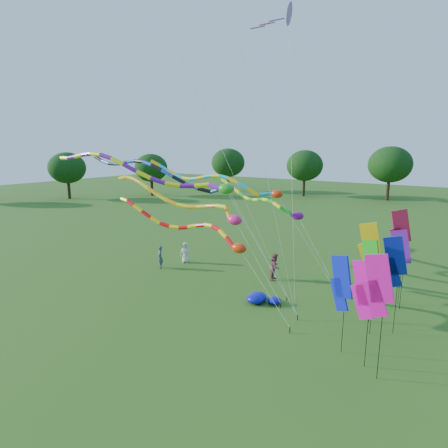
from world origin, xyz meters
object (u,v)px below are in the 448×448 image
Objects in this scene: tube_kite_red at (193,229)px; tube_kite_orange at (185,201)px; blue_nylon_heap at (270,298)px; person_b at (160,257)px; person_a at (185,253)px; person_c at (275,267)px.

tube_kite_orange is (-2.88, 2.73, 1.00)m from tube_kite_red.
person_b reaches higher than blue_nylon_heap.
person_b is at bearing -176.75° from tube_kite_orange.
person_a is (-4.90, 5.02, -3.37)m from tube_kite_red.
blue_nylon_heap is 1.07× the size of person_a.
blue_nylon_heap is 9.26m from person_a.
tube_kite_red is at bearing -35.07° from tube_kite_orange.
tube_kite_red is at bearing -74.97° from person_a.
person_b reaches higher than person_a.
tube_kite_red is 7.10× the size of blue_nylon_heap.
tube_kite_red is 6.85m from person_c.
tube_kite_red reaches higher than blue_nylon_heap.
tube_kite_orange is at bearing -77.77° from person_a.
person_c is at bearing 64.37° from person_b.
tube_kite_orange is 8.31× the size of person_c.
tube_kite_orange is at bearing 141.79° from tube_kite_red.
blue_nylon_heap is at bearing 2.24° from tube_kite_orange.
tube_kite_orange reaches higher than blue_nylon_heap.
person_c reaches higher than person_b.
person_b is at bearing 97.59° from person_c.
tube_kite_red is at bearing -152.43° from blue_nylon_heap.
tube_kite_orange is at bearing 173.78° from blue_nylon_heap.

